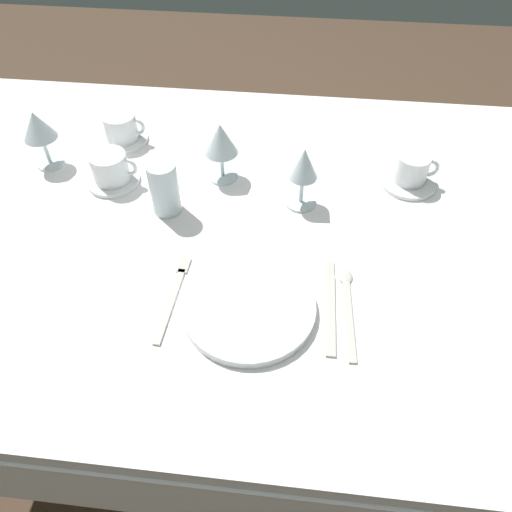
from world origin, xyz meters
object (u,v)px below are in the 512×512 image
coffee_cup_left (111,167)px  coffee_cup_far (413,168)px  drink_tumbler (165,191)px  fork_outer (174,294)px  dinner_knife (330,307)px  dinner_plate (249,307)px  wine_glass_centre (221,141)px  wine_glass_right (38,128)px  coffee_cup_right (121,127)px  wine_glass_left (303,167)px  spoon_soup (347,301)px

coffee_cup_left → coffee_cup_far: 0.70m
coffee_cup_far → drink_tumbler: 0.57m
coffee_cup_left → fork_outer: bearing=-55.9°
dinner_knife → coffee_cup_left: coffee_cup_left is taller
dinner_plate → drink_tumbler: (-0.22, 0.26, 0.04)m
wine_glass_centre → drink_tumbler: (-0.10, -0.13, -0.05)m
fork_outer → wine_glass_centre: wine_glass_centre is taller
coffee_cup_left → wine_glass_centre: size_ratio=0.74×
wine_glass_right → dinner_plate: bearing=-35.8°
dinner_knife → coffee_cup_far: 0.44m
coffee_cup_right → wine_glass_left: wine_glass_left is taller
spoon_soup → coffee_cup_right: size_ratio=2.03×
spoon_soup → wine_glass_right: bearing=154.2°
coffee_cup_far → coffee_cup_left: bearing=-174.0°
coffee_cup_far → wine_glass_centre: size_ratio=0.69×
coffee_cup_right → coffee_cup_far: coffee_cup_far is taller
dinner_plate → drink_tumbler: bearing=129.8°
wine_glass_right → wine_glass_centre: bearing=-0.4°
spoon_soup → dinner_knife: bearing=-149.4°
fork_outer → coffee_cup_right: coffee_cup_right is taller
wine_glass_left → wine_glass_right: bearing=172.9°
spoon_soup → coffee_cup_left: coffee_cup_left is taller
dinner_plate → wine_glass_centre: bearing=105.9°
dinner_plate → wine_glass_right: wine_glass_right is taller
dinner_plate → dinner_knife: bearing=7.8°
dinner_plate → wine_glass_right: size_ratio=1.72×
spoon_soup → wine_glass_centre: (-0.29, 0.35, 0.10)m
dinner_plate → wine_glass_left: bearing=75.5°
drink_tumbler → wine_glass_left: bearing=10.7°
coffee_cup_right → wine_glass_right: wine_glass_right is taller
fork_outer → drink_tumbler: size_ratio=1.70×
fork_outer → wine_glass_centre: bearing=84.1°
coffee_cup_right → drink_tumbler: size_ratio=0.86×
coffee_cup_right → wine_glass_centre: size_ratio=0.73×
fork_outer → coffee_cup_left: bearing=124.1°
dinner_plate → dinner_knife: dinner_plate is taller
spoon_soup → wine_glass_right: size_ratio=1.49×
coffee_cup_far → wine_glass_left: wine_glass_left is taller
coffee_cup_left → wine_glass_centre: (0.25, 0.05, 0.06)m
dinner_plate → wine_glass_right: 0.68m
dinner_plate → coffee_cup_right: size_ratio=2.34×
coffee_cup_left → wine_glass_right: bearing=163.9°
coffee_cup_left → wine_glass_left: size_ratio=0.73×
dinner_knife → wine_glass_right: size_ratio=1.54×
dinner_plate → dinner_knife: size_ratio=1.12×
spoon_soup → coffee_cup_right: coffee_cup_right is taller
coffee_cup_right → coffee_cup_left: bearing=-81.3°
dinner_plate → wine_glass_right: (-0.54, 0.39, 0.10)m
wine_glass_right → coffee_cup_right: bearing=37.3°
spoon_soup → coffee_cup_right: (-0.57, 0.47, 0.04)m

